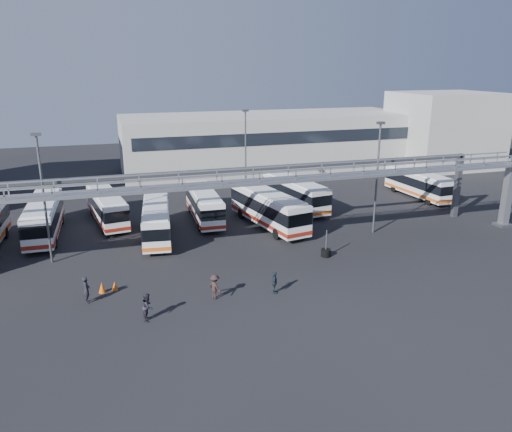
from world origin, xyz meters
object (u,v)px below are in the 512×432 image
object	(u,v)px
light_pole_mid	(377,172)
light_pole_back	(246,150)
pedestrian_d	(275,283)
pedestrian_a	(87,290)
bus_6	(295,192)
tire_stack	(326,252)
bus_4	(204,204)
bus_5	(268,208)
bus_2	(107,206)
pedestrian_c	(215,287)
cone_left	(115,286)
bus_1	(44,217)
pedestrian_b	(148,307)
cone_right	(102,287)
light_pole_left	(43,192)
bus_9	(419,183)
bus_3	(156,220)

from	to	relation	value
light_pole_mid	light_pole_back	world-z (taller)	same
pedestrian_d	light_pole_mid	bearing A→B (deg)	-32.62
pedestrian_a	bus_6	bearing A→B (deg)	-50.54
tire_stack	bus_6	bearing A→B (deg)	78.70
bus_4	pedestrian_a	bearing A→B (deg)	-123.30
bus_4	bus_5	bearing A→B (deg)	-33.12
pedestrian_a	pedestrian_d	bearing A→B (deg)	-99.71
bus_2	tire_stack	world-z (taller)	bus_2
light_pole_mid	bus_4	size ratio (longest dim) A/B	1.00
pedestrian_d	bus_4	bearing A→B (deg)	25.36
pedestrian_c	cone_left	xyz separation A→B (m)	(-6.37, 3.35, -0.53)
light_pole_back	bus_1	world-z (taller)	light_pole_back
bus_4	light_pole_back	bearing A→B (deg)	48.66
bus_2	pedestrian_b	xyz separation A→B (m)	(1.89, -20.99, -0.81)
bus_1	pedestrian_d	world-z (taller)	bus_1
bus_6	tire_stack	bearing A→B (deg)	-110.42
light_pole_mid	cone_right	size ratio (longest dim) A/B	13.41
bus_1	tire_stack	size ratio (longest dim) A/B	4.82
bus_1	bus_5	world-z (taller)	bus_5
light_pole_mid	pedestrian_a	world-z (taller)	light_pole_mid
light_pole_left	cone_left	distance (m)	9.72
bus_2	cone_left	size ratio (longest dim) A/B	15.97
bus_1	cone_left	bearing A→B (deg)	-66.35
bus_1	pedestrian_a	bearing A→B (deg)	-74.53
light_pole_left	bus_4	bearing A→B (deg)	28.29
bus_4	pedestrian_b	distance (m)	20.44
light_pole_left	bus_5	world-z (taller)	light_pole_left
bus_5	cone_left	xyz separation A→B (m)	(-14.69, -10.24, -1.56)
pedestrian_c	tire_stack	world-z (taller)	tire_stack
bus_6	pedestrian_c	size ratio (longest dim) A/B	6.29
bus_5	pedestrian_d	world-z (taller)	bus_5
pedestrian_c	light_pole_back	bearing A→B (deg)	-46.12
light_pole_back	bus_9	size ratio (longest dim) A/B	1.00
bus_6	cone_left	size ratio (longest dim) A/B	16.73
bus_2	bus_5	size ratio (longest dim) A/B	0.89
bus_4	pedestrian_b	size ratio (longest dim) A/B	5.80
bus_5	bus_6	bearing A→B (deg)	36.82
light_pole_back	pedestrian_a	size ratio (longest dim) A/B	5.59
light_pole_mid	bus_5	size ratio (longest dim) A/B	0.89
bus_3	pedestrian_a	distance (m)	12.90
bus_4	pedestrian_b	xyz separation A→B (m)	(-7.40, -19.03, -0.82)
bus_3	bus_1	bearing A→B (deg)	166.45
pedestrian_b	pedestrian_c	distance (m)	4.82
bus_3	tire_stack	xyz separation A→B (m)	(12.60, -8.61, -1.30)
pedestrian_a	pedestrian_c	world-z (taller)	pedestrian_a
light_pole_left	tire_stack	xyz separation A→B (m)	(21.22, -5.25, -5.35)
bus_9	pedestrian_a	world-z (taller)	bus_9
cone_left	tire_stack	xyz separation A→B (m)	(16.66, 1.41, 0.06)
bus_6	tire_stack	distance (m)	14.42
bus_3	cone_right	size ratio (longest dim) A/B	13.42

